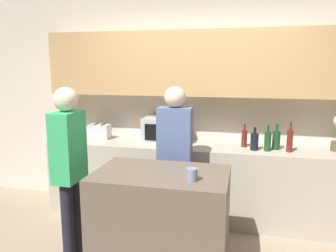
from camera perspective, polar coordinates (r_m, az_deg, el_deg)
The scene contains 13 objects.
back_wall at distance 4.02m, azimuth 5.93°, elevation 6.64°, with size 6.40×0.40×2.70m.
back_counter at distance 3.97m, azimuth 5.12°, elevation -9.54°, with size 3.60×0.62×0.89m.
kitchen_island at distance 2.94m, azimuth -1.18°, elevation -16.58°, with size 1.12×0.71×0.92m.
microwave at distance 3.96m, azimuth -0.39°, elevation -0.65°, with size 0.52×0.39×0.30m.
toaster at distance 4.26m, azimuth -11.79°, elevation -0.92°, with size 0.26×0.16×0.18m.
bottle_0 at distance 3.82m, azimuth 13.14°, elevation -2.06°, with size 0.06×0.06×0.27m.
bottle_1 at distance 3.70m, azimuth 14.81°, elevation -2.60°, with size 0.09×0.09×0.25m.
bottle_2 at distance 3.70m, azimuth 16.96°, elevation -2.52°, with size 0.07×0.07×0.29m.
bottle_3 at distance 3.80m, azimuth 18.32°, elevation -2.27°, with size 0.09×0.09×0.28m.
bottle_4 at distance 3.72m, azimuth 20.44°, elevation -2.38°, with size 0.06×0.06×0.33m.
cup_0 at distance 2.55m, azimuth 4.18°, elevation -8.44°, with size 0.09×0.09×0.10m.
person_left at distance 3.33m, azimuth 1.17°, elevation -4.34°, with size 0.35×0.21×1.60m.
person_center at distance 3.05m, azimuth -16.84°, elevation -5.92°, with size 0.21×0.34×1.62m.
Camera 1 is at (0.52, -2.31, 1.78)m, focal length 35.00 mm.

